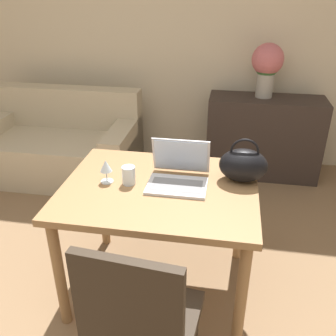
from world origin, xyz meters
TOP-DOWN VIEW (x-y plane):
  - wall_back at (0.00, 2.88)m, footprint 10.00×0.06m
  - dining_table at (0.12, 0.83)m, footprint 1.10×0.86m
  - chair at (0.18, 0.07)m, footprint 0.48×0.48m
  - couch at (-1.16, 2.21)m, footprint 1.52×0.83m
  - sideboard at (0.82, 2.54)m, footprint 1.08×0.40m
  - laptop at (0.22, 0.90)m, footprint 0.33×0.31m
  - drinking_glass at (-0.06, 0.83)m, footprint 0.08×0.08m
  - wine_glass at (-0.19, 0.82)m, footprint 0.07×0.07m
  - handbag at (0.58, 0.98)m, footprint 0.28×0.20m
  - flower_vase at (0.78, 2.58)m, footprint 0.29×0.29m

SIDE VIEW (x-z plane):
  - couch at x=-1.16m, z-range -0.13..0.69m
  - sideboard at x=0.82m, z-range 0.00..0.79m
  - chair at x=0.18m, z-range 0.05..1.02m
  - dining_table at x=0.12m, z-range 0.28..1.03m
  - drinking_glass at x=-0.06m, z-range 0.75..0.86m
  - laptop at x=0.22m, z-range 0.69..0.93m
  - wine_glass at x=-0.19m, z-range 0.78..0.91m
  - handbag at x=0.58m, z-range 0.72..0.98m
  - flower_vase at x=0.78m, z-range 0.85..1.34m
  - wall_back at x=0.00m, z-range 0.00..2.70m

